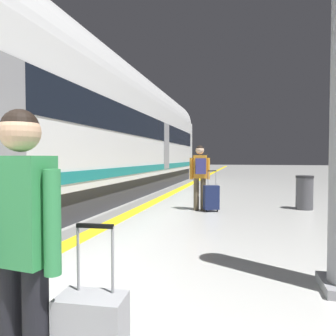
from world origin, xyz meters
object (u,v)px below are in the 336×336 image
suitcase_near (211,197)px  traveller_foreground (19,238)px  high_speed_train (73,119)px  passenger_near (200,172)px  waste_bin (304,192)px

suitcase_near → traveller_foreground: bearing=-93.2°
high_speed_train → passenger_near: high_speed_train is taller
passenger_near → waste_bin: bearing=17.0°
suitcase_near → high_speed_train: bearing=178.5°
traveller_foreground → suitcase_near: (0.37, 6.63, -0.59)m
high_speed_train → waste_bin: (6.40, 0.84, -2.04)m
high_speed_train → passenger_near: bearing=0.1°
high_speed_train → traveller_foreground: (3.62, -6.73, -1.54)m
high_speed_train → traveller_foreground: 7.79m
suitcase_near → waste_bin: (2.40, 0.94, 0.09)m
waste_bin → passenger_near: bearing=-163.0°
passenger_near → suitcase_near: (0.31, -0.11, -0.65)m
traveller_foreground → waste_bin: (2.78, 7.57, -0.50)m
high_speed_train → suitcase_near: size_ratio=26.59×
passenger_near → waste_bin: 2.90m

